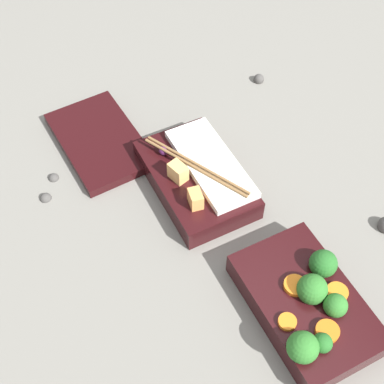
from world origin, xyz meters
TOP-DOWN VIEW (x-y plane):
  - ground_plane at (0.00, 0.00)m, footprint 3.00×3.00m
  - bento_tray_vegetable at (-0.13, -0.01)m, footprint 0.21×0.14m
  - bento_tray_rice at (0.15, 0.02)m, footprint 0.21×0.13m
  - bento_lid at (0.31, 0.14)m, footprint 0.22×0.14m
  - pebble_0 at (0.33, -0.21)m, footprint 0.02×0.02m
  - pebble_2 at (0.27, 0.23)m, footprint 0.02×0.02m
  - pebble_3 at (0.24, 0.26)m, footprint 0.02×0.02m

SIDE VIEW (x-z plane):
  - ground_plane at x=0.00m, z-range 0.00..0.00m
  - pebble_2 at x=0.27m, z-range 0.00..0.01m
  - pebble_3 at x=0.24m, z-range 0.00..0.01m
  - pebble_0 at x=0.33m, z-range -0.01..0.02m
  - bento_lid at x=0.31m, z-range 0.00..0.02m
  - bento_tray_rice at x=0.15m, z-range -0.01..0.06m
  - bento_tray_vegetable at x=-0.13m, z-range -0.01..0.06m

